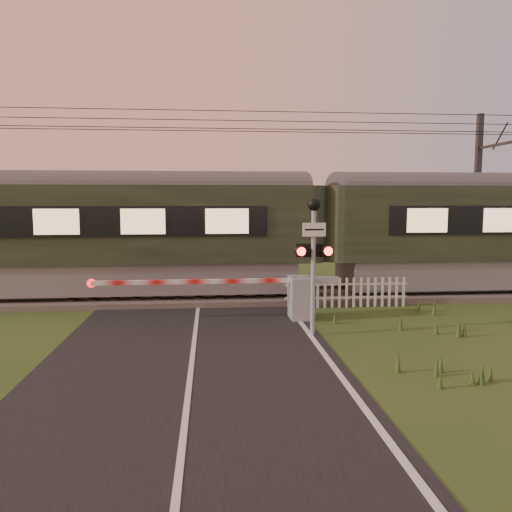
{
  "coord_description": "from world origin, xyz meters",
  "views": [
    {
      "loc": [
        0.4,
        -9.96,
        3.22
      ],
      "look_at": [
        1.6,
        3.2,
        1.75
      ],
      "focal_mm": 35.0,
      "sensor_mm": 36.0,
      "label": 1
    }
  ],
  "objects": [
    {
      "name": "road",
      "position": [
        0.02,
        -0.23,
        0.01
      ],
      "size": [
        6.0,
        140.0,
        0.03
      ],
      "color": "black",
      "rests_on": "ground"
    },
    {
      "name": "crossing_signal",
      "position": [
        2.82,
        1.59,
        2.27
      ],
      "size": [
        0.84,
        0.35,
        3.3
      ],
      "color": "gray",
      "rests_on": "ground"
    },
    {
      "name": "ground",
      "position": [
        0.0,
        0.0,
        0.0
      ],
      "size": [
        160.0,
        160.0,
        0.0
      ],
      "primitive_type": "plane",
      "color": "#2D4A1C",
      "rests_on": "ground"
    },
    {
      "name": "train",
      "position": [
        4.02,
        6.5,
        2.21
      ],
      "size": [
        41.35,
        2.85,
        3.85
      ],
      "color": "gray",
      "rests_on": "ground"
    },
    {
      "name": "picket_fence",
      "position": [
        4.48,
        4.6,
        0.46
      ],
      "size": [
        3.78,
        0.08,
        0.91
      ],
      "color": "silver",
      "rests_on": "ground"
    },
    {
      "name": "catenary_mast",
      "position": [
        10.78,
        8.72,
        3.41
      ],
      "size": [
        0.21,
        2.45,
        6.55
      ],
      "color": "#2D2D30",
      "rests_on": "ground"
    },
    {
      "name": "track_bed",
      "position": [
        0.0,
        6.5,
        0.07
      ],
      "size": [
        140.0,
        3.4,
        0.39
      ],
      "color": "#47423D",
      "rests_on": "ground"
    },
    {
      "name": "boom_gate",
      "position": [
        2.54,
        3.32,
        0.64
      ],
      "size": [
        6.72,
        0.89,
        1.18
      ],
      "color": "gray",
      "rests_on": "ground"
    },
    {
      "name": "overhead_wires",
      "position": [
        0.0,
        6.5,
        5.72
      ],
      "size": [
        120.0,
        0.62,
        0.62
      ],
      "color": "black",
      "rests_on": "ground"
    }
  ]
}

